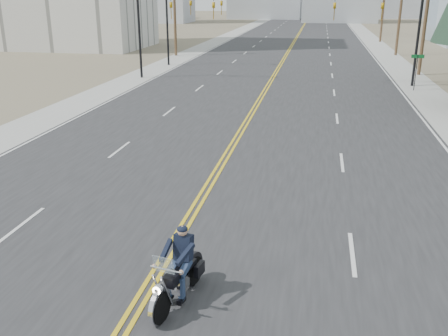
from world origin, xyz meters
TOP-DOWN VIEW (x-y plane):
  - ground_plane at (0.00, 0.00)m, footprint 400.00×400.00m
  - road at (0.00, 70.00)m, footprint 20.00×200.00m
  - sidewalk_left at (-11.50, 70.00)m, footprint 3.00×200.00m
  - sidewalk_right at (11.50, 70.00)m, footprint 3.00×200.00m
  - traffic_mast_left at (-8.98, 32.00)m, footprint 7.10×0.26m
  - traffic_mast_right at (8.98, 32.00)m, footprint 7.10×0.26m
  - traffic_mast_far at (-9.31, 40.00)m, footprint 6.10×0.26m
  - street_sign at (10.80, 30.00)m, footprint 0.90×0.06m
  - utility_pole_c at (12.50, 38.00)m, footprint 2.20×0.30m
  - utility_pole_d at (12.50, 53.00)m, footprint 2.20×0.30m
  - utility_pole_e at (12.50, 70.00)m, footprint 2.20×0.30m
  - utility_pole_left at (-12.50, 48.00)m, footprint 2.20×0.30m
  - motorcyclist at (0.88, 0.95)m, footprint 1.45×2.48m

SIDE VIEW (x-z plane):
  - ground_plane at x=0.00m, z-range 0.00..0.00m
  - road at x=0.00m, z-range 0.00..0.01m
  - sidewalk_left at x=-11.50m, z-range 0.00..0.01m
  - sidewalk_right at x=11.50m, z-range 0.00..0.01m
  - motorcyclist at x=0.88m, z-range 0.00..1.81m
  - street_sign at x=10.80m, z-range 0.49..3.12m
  - traffic_mast_far at x=-9.31m, z-range 1.37..8.37m
  - traffic_mast_left at x=-8.98m, z-range 1.44..8.44m
  - traffic_mast_right at x=8.98m, z-range 1.44..8.44m
  - utility_pole_left at x=-12.50m, z-range 0.23..10.73m
  - utility_pole_c at x=12.50m, z-range 0.23..11.23m
  - utility_pole_e at x=12.50m, z-range 0.23..11.23m
  - utility_pole_d at x=12.50m, z-range 0.23..11.73m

